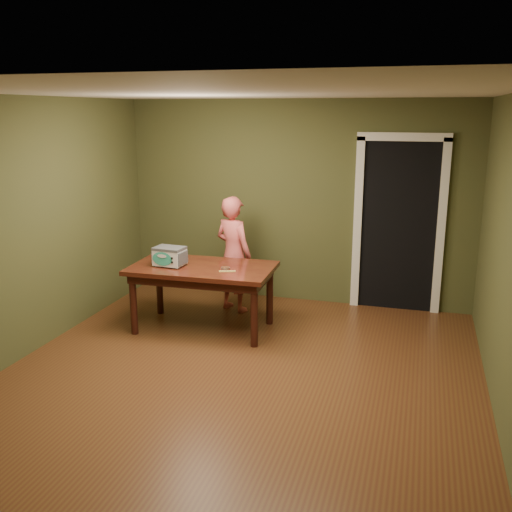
# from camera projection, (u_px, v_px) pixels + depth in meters

# --- Properties ---
(floor) EXTENTS (5.00, 5.00, 0.00)m
(floor) POSITION_uv_depth(u_px,v_px,m) (236.00, 380.00, 5.34)
(floor) COLOR #583519
(floor) RESTS_ON ground
(room_shell) EXTENTS (4.52, 5.02, 2.61)m
(room_shell) POSITION_uv_depth(u_px,v_px,m) (235.00, 199.00, 4.92)
(room_shell) COLOR #3F4525
(room_shell) RESTS_ON ground
(doorway) EXTENTS (1.10, 0.66, 2.25)m
(doorway) POSITION_uv_depth(u_px,v_px,m) (400.00, 223.00, 7.31)
(doorway) COLOR black
(doorway) RESTS_ON ground
(dining_table) EXTENTS (1.62, 0.94, 0.75)m
(dining_table) POSITION_uv_depth(u_px,v_px,m) (203.00, 275.00, 6.45)
(dining_table) COLOR #3A120D
(dining_table) RESTS_ON floor
(toy_oven) EXTENTS (0.37, 0.27, 0.22)m
(toy_oven) POSITION_uv_depth(u_px,v_px,m) (170.00, 256.00, 6.41)
(toy_oven) COLOR #4C4F54
(toy_oven) RESTS_ON dining_table
(baking_pan) EXTENTS (0.10, 0.10, 0.02)m
(baking_pan) POSITION_uv_depth(u_px,v_px,m) (226.00, 268.00, 6.30)
(baking_pan) COLOR silver
(baking_pan) RESTS_ON dining_table
(spatula) EXTENTS (0.18, 0.08, 0.01)m
(spatula) POSITION_uv_depth(u_px,v_px,m) (227.00, 271.00, 6.20)
(spatula) COLOR #E8D464
(spatula) RESTS_ON dining_table
(child) EXTENTS (0.62, 0.53, 1.45)m
(child) POSITION_uv_depth(u_px,v_px,m) (234.00, 254.00, 7.07)
(child) COLOR #DD5C5B
(child) RESTS_ON floor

